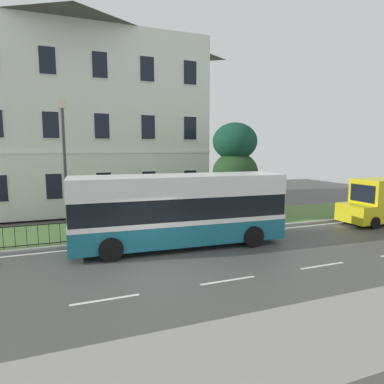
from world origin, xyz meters
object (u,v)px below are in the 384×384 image
Objects in this scene: georgian_townhouse at (74,109)px; evergreen_tree at (234,177)px; single_decker_bus at (180,209)px; white_panel_van at (384,200)px; street_lamp_post at (65,160)px.

evergreen_tree is at bearing -45.21° from georgian_townhouse.
single_decker_bus reaches higher than white_panel_van.
white_panel_van is at bearing -8.97° from street_lamp_post.
street_lamp_post is (-0.79, -9.89, -3.49)m from georgian_townhouse.
georgian_townhouse is 14.63m from single_decker_bus.
georgian_townhouse is at bearing 85.44° from street_lamp_post.
street_lamp_post is (-17.59, 2.78, 2.51)m from white_panel_van.
georgian_townhouse is 10.52m from street_lamp_post.
evergreen_tree is at bearing -27.09° from white_panel_van.
single_decker_bus is 1.48× the size of street_lamp_post.
georgian_townhouse reaches higher than white_panel_van.
single_decker_bus is 6.00m from street_lamp_post.
evergreen_tree is 0.61× the size of single_decker_bus.
evergreen_tree is at bearing 42.75° from single_decker_bus.
street_lamp_post is (-9.57, -1.04, 1.18)m from evergreen_tree.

